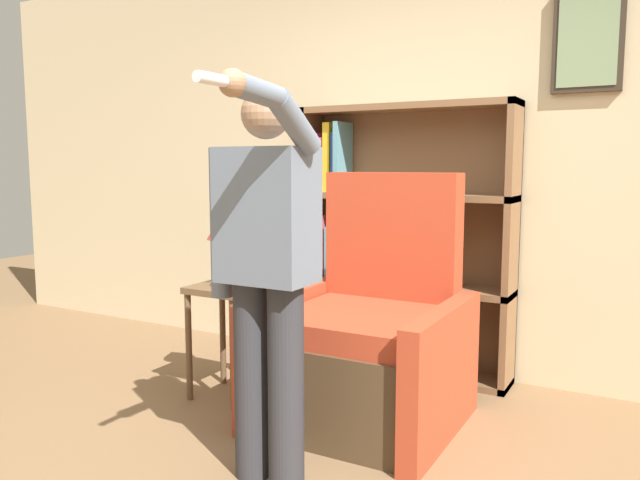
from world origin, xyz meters
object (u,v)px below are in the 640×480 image
(side_table, at_px, (227,311))
(table_lamp, at_px, (225,231))
(armchair, at_px, (368,345))
(person_standing, at_px, (265,266))
(bookcase, at_px, (383,246))

(side_table, distance_m, table_lamp, 0.46)
(armchair, bearing_deg, person_standing, -96.22)
(bookcase, xyz_separation_m, table_lamp, (-0.58, -0.90, 0.15))
(side_table, bearing_deg, table_lamp, 0.00)
(armchair, xyz_separation_m, table_lamp, (-0.84, -0.11, 0.57))
(person_standing, height_order, side_table, person_standing)
(bookcase, xyz_separation_m, side_table, (-0.58, -0.90, -0.31))
(person_standing, bearing_deg, bookcase, 96.05)
(armchair, xyz_separation_m, side_table, (-0.84, -0.11, 0.11))
(person_standing, bearing_deg, table_lamp, 136.44)
(armchair, height_order, person_standing, person_standing)
(bookcase, distance_m, table_lamp, 1.08)
(armchair, distance_m, table_lamp, 1.02)
(side_table, bearing_deg, armchair, 7.24)
(side_table, xyz_separation_m, table_lamp, (0.00, 0.00, 0.46))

